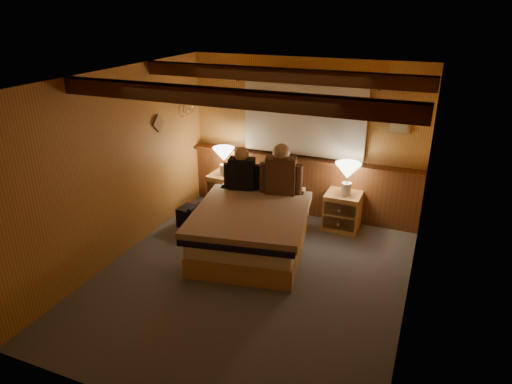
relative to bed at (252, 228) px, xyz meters
The scene contains 19 objects.
floor 0.77m from the bed, 68.73° to the right, with size 4.20×4.20×0.00m, color #494F57.
ceiling 2.19m from the bed, 68.73° to the right, with size 4.20×4.20×0.00m, color #C48749.
wall_back 1.71m from the bed, 80.10° to the left, with size 3.60×3.60×0.00m, color #D99C4E.
wall_left 1.89m from the bed, 157.21° to the right, with size 4.20×4.20×0.00m, color #D99C4E.
wall_right 2.32m from the bed, 17.57° to the right, with size 4.20×4.20×0.00m, color #D99C4E.
wall_front 2.90m from the bed, 84.74° to the right, with size 3.60×3.60×0.00m, color #D99C4E.
wainscot 1.42m from the bed, 79.65° to the left, with size 3.60×0.23×0.94m.
curtain_window 1.84m from the bed, 79.61° to the left, with size 2.18×0.09×1.11m.
ceiling_beams 2.06m from the bed, 63.16° to the right, with size 3.60×1.65×0.16m.
coat_rail 2.19m from the bed, 147.73° to the left, with size 0.05×0.55×0.24m.
framed_print 2.47m from the bed, 41.69° to the left, with size 0.30×0.04×0.25m.
bed is the anchor object (origin of this frame).
nightstand_left 1.39m from the bed, 129.02° to the left, with size 0.56×0.51×0.59m.
nightstand_right 1.47m from the bed, 48.22° to the left, with size 0.50×0.46×0.55m.
lamp_left 1.51m from the bed, 131.19° to the left, with size 0.34×0.34×0.44m.
lamp_right 1.58m from the bed, 46.59° to the left, with size 0.37×0.37×0.48m.
person_left 0.89m from the bed, 124.68° to the left, with size 0.52×0.29×0.65m.
person_right 0.89m from the bed, 74.92° to the left, with size 0.60×0.32×0.74m.
duffel_bag 1.10m from the bed, 163.87° to the left, with size 0.51×0.34×0.35m.
Camera 1 is at (1.86, -4.36, 3.12)m, focal length 32.00 mm.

